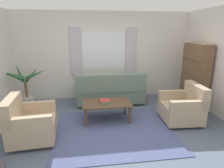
{
  "coord_description": "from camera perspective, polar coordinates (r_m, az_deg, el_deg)",
  "views": [
    {
      "loc": [
        -0.54,
        -3.48,
        2.02
      ],
      "look_at": [
        0.04,
        0.7,
        0.83
      ],
      "focal_mm": 30.03,
      "sensor_mm": 36.0,
      "label": 1
    }
  ],
  "objects": [
    {
      "name": "bookshelf",
      "position": [
        5.56,
        23.65,
        1.42
      ],
      "size": [
        0.3,
        0.94,
        1.72
      ],
      "rotation": [
        0.0,
        0.0,
        1.57
      ],
      "color": "brown",
      "rests_on": "ground_plane"
    },
    {
      "name": "armchair_left",
      "position": [
        3.92,
        -23.87,
        -10.84
      ],
      "size": [
        0.88,
        0.9,
        0.88
      ],
      "rotation": [
        0.0,
        0.0,
        1.65
      ],
      "color": "tan",
      "rests_on": "ground_plane"
    },
    {
      "name": "wall_back",
      "position": [
        5.81,
        -2.53,
        8.57
      ],
      "size": [
        5.32,
        0.12,
        2.6
      ],
      "primitive_type": "cube",
      "color": "silver",
      "rests_on": "ground_plane"
    },
    {
      "name": "ground_plane",
      "position": [
        4.06,
        0.8,
        -14.11
      ],
      "size": [
        6.24,
        6.24,
        0.0
      ],
      "primitive_type": "plane",
      "color": "slate"
    },
    {
      "name": "couch",
      "position": [
        5.36,
        -0.46,
        -2.24
      ],
      "size": [
        1.9,
        0.82,
        0.92
      ],
      "rotation": [
        0.0,
        0.0,
        3.14
      ],
      "color": "slate",
      "rests_on": "ground_plane"
    },
    {
      "name": "book_stack_on_table",
      "position": [
        4.36,
        -2.12,
        -5.2
      ],
      "size": [
        0.24,
        0.34,
        0.05
      ],
      "color": "#387F4C",
      "rests_on": "coffee_table"
    },
    {
      "name": "coffee_table",
      "position": [
        4.37,
        -1.61,
        -6.31
      ],
      "size": [
        1.1,
        0.64,
        0.44
      ],
      "color": "brown",
      "rests_on": "ground_plane"
    },
    {
      "name": "potted_plant",
      "position": [
        5.61,
        -24.85,
        -1.47
      ],
      "size": [
        1.26,
        1.02,
        1.17
      ],
      "color": "#B7B2A8",
      "rests_on": "ground_plane"
    },
    {
      "name": "window_with_curtains",
      "position": [
        5.71,
        -2.47,
        9.96
      ],
      "size": [
        1.98,
        0.07,
        1.4
      ],
      "color": "white"
    },
    {
      "name": "armchair_right",
      "position": [
        4.61,
        20.88,
        -6.57
      ],
      "size": [
        0.87,
        0.89,
        0.88
      ],
      "rotation": [
        0.0,
        0.0,
        -1.63
      ],
      "color": "tan",
      "rests_on": "ground_plane"
    },
    {
      "name": "area_rug",
      "position": [
        4.06,
        0.81,
        -14.04
      ],
      "size": [
        2.43,
        2.05,
        0.01
      ],
      "primitive_type": "cube",
      "color": "#4C5684",
      "rests_on": "ground_plane"
    }
  ]
}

